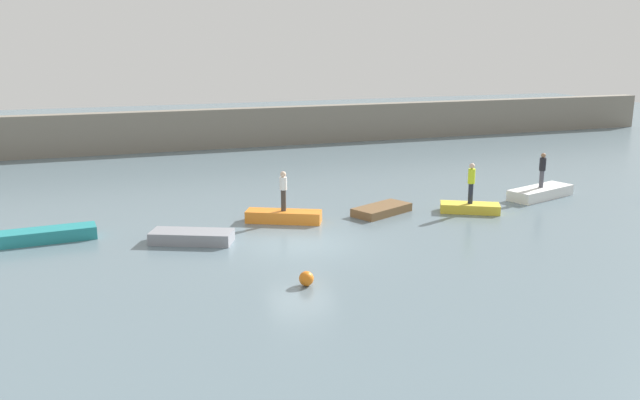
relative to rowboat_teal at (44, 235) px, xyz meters
name	(u,v)px	position (x,y,z in m)	size (l,w,h in m)	color
ground_plane	(300,244)	(9.39, -3.67, -0.25)	(120.00, 120.00, 0.00)	slate
embankment_wall	(196,130)	(9.39, 20.86, 1.18)	(80.00, 1.20, 2.86)	gray
rowboat_teal	(44,235)	(0.00, 0.00, 0.00)	(3.87, 1.04, 0.50)	teal
rowboat_grey	(192,237)	(5.44, -2.10, -0.02)	(3.17, 1.19, 0.47)	gray
rowboat_orange	(284,216)	(9.68, -0.44, 0.00)	(3.26, 0.93, 0.51)	orange
rowboat_brown	(382,210)	(14.31, -0.59, -0.06)	(2.84, 1.30, 0.38)	brown
rowboat_yellow	(470,208)	(18.25, -1.71, -0.04)	(2.67, 1.00, 0.42)	gold
rowboat_white	(540,193)	(23.18, -0.39, 0.01)	(3.80, 1.28, 0.53)	white
person_hiviz_shirt	(471,181)	(18.25, -1.71, 1.23)	(0.32, 0.32, 1.88)	#232838
person_dark_shirt	(542,168)	(23.18, -0.39, 1.25)	(0.32, 0.32, 1.75)	#4C4C56
person_white_shirt	(283,189)	(9.68, -0.44, 1.24)	(0.32, 0.32, 1.74)	#38332D
mooring_buoy	(306,279)	(8.18, -8.03, -0.01)	(0.48, 0.48, 0.48)	orange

